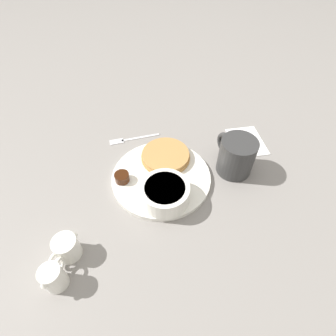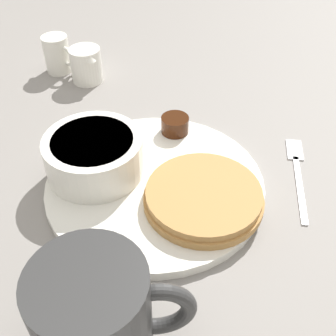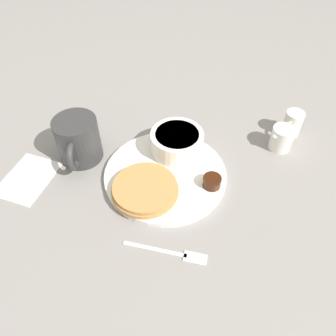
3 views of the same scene
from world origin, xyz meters
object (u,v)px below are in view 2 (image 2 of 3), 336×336
object	(u,v)px
plate	(155,185)
bowl	(94,154)
fork	(297,167)
creamer_pitcher_far	(57,54)
creamer_pitcher_near	(86,64)
coffee_mug	(97,315)

from	to	relation	value
plate	bowl	bearing A→B (deg)	-174.17
fork	creamer_pitcher_far	bearing A→B (deg)	164.54
bowl	creamer_pitcher_near	size ratio (longest dim) A/B	1.90
bowl	coffee_mug	size ratio (longest dim) A/B	0.94
creamer_pitcher_far	fork	distance (m)	0.42
bowl	plate	bearing A→B (deg)	5.83
coffee_mug	fork	xyz separation A→B (m)	(0.12, 0.28, -0.05)
coffee_mug	creamer_pitcher_near	size ratio (longest dim) A/B	2.03
coffee_mug	fork	bearing A→B (deg)	66.28
plate	creamer_pitcher_near	bearing A→B (deg)	134.85
plate	bowl	world-z (taller)	bowl
creamer_pitcher_far	bowl	bearing A→B (deg)	-49.85
fork	bowl	bearing A→B (deg)	-155.93
plate	creamer_pitcher_near	world-z (taller)	creamer_pitcher_near
bowl	coffee_mug	distance (m)	0.21
creamer_pitcher_near	creamer_pitcher_far	world-z (taller)	creamer_pitcher_far
plate	creamer_pitcher_far	bearing A→B (deg)	140.80
creamer_pitcher_near	fork	size ratio (longest dim) A/B	0.40
bowl	creamer_pitcher_far	world-z (taller)	creamer_pitcher_far
plate	coffee_mug	size ratio (longest dim) A/B	2.08
creamer_pitcher_near	fork	bearing A→B (deg)	-16.28
bowl	creamer_pitcher_near	distance (m)	0.23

